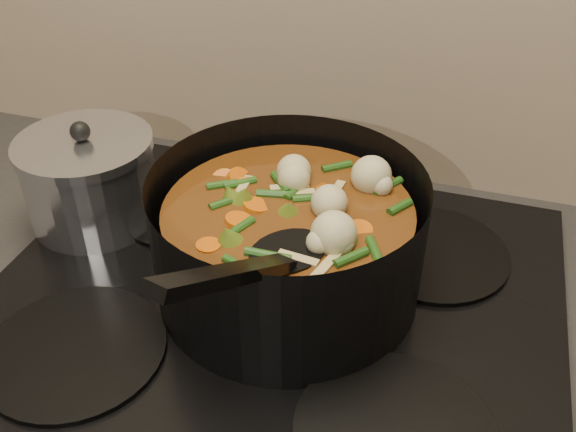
% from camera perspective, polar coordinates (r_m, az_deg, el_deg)
% --- Properties ---
extents(stovetop, '(0.62, 0.54, 0.03)m').
position_cam_1_polar(stovetop, '(0.71, -1.63, -7.88)').
color(stovetop, black).
rests_on(stovetop, counter).
extents(stockpot, '(0.38, 0.44, 0.21)m').
position_cam_1_polar(stockpot, '(0.68, 0.01, -2.26)').
color(stockpot, black).
rests_on(stockpot, stovetop).
extents(saucepan, '(0.17, 0.17, 0.14)m').
position_cam_1_polar(saucepan, '(0.83, -17.16, 3.13)').
color(saucepan, silver).
rests_on(saucepan, stovetop).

